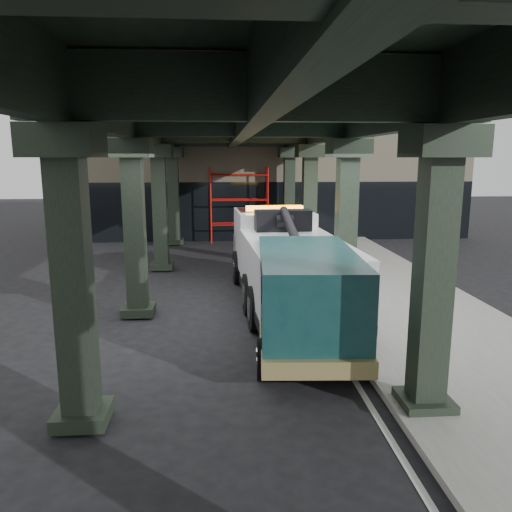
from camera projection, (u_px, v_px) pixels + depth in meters
name	position (u px, v px, depth m)	size (l,w,h in m)	color
ground	(262.00, 337.00, 12.71)	(90.00, 90.00, 0.00)	black
sidewalk	(405.00, 307.00, 14.97)	(5.00, 40.00, 0.15)	gray
lane_stripe	(313.00, 312.00, 14.79)	(0.12, 38.00, 0.01)	silver
viaduct	(241.00, 122.00, 13.58)	(7.40, 32.00, 6.40)	black
building	(267.00, 165.00, 31.65)	(22.00, 10.00, 8.00)	#C6B793
scaffolding	(239.00, 203.00, 26.63)	(3.08, 0.88, 4.00)	red
tow_truck	(285.00, 257.00, 15.50)	(3.13, 9.35, 3.02)	black
towed_van	(305.00, 294.00, 11.93)	(2.68, 6.02, 2.39)	#10393A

